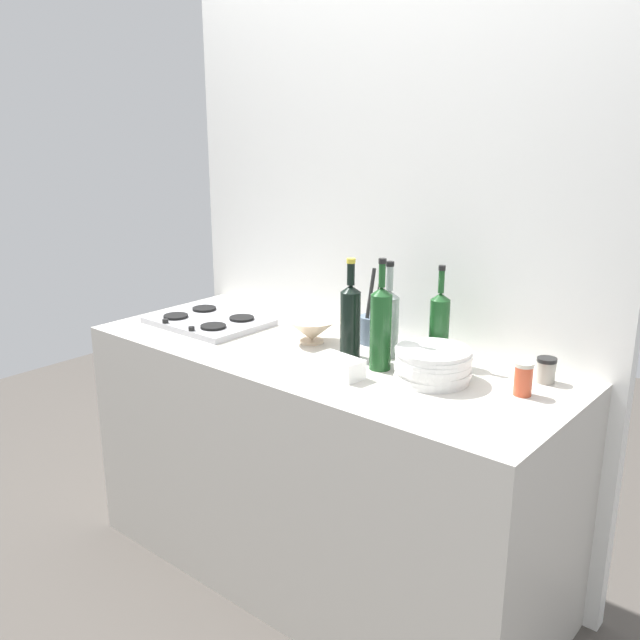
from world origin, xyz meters
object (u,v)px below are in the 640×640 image
Objects in this scene: mixing_bowl at (312,330)px; condiment_jar_front at (523,379)px; condiment_jar_rear at (546,370)px; wine_bottle_rightmost at (350,319)px; wine_bottle_mid_right at (389,321)px; utensil_crock at (373,327)px; butter_dish at (339,366)px; stovetop_hob at (209,321)px; wine_bottle_mid_left at (439,327)px; wine_bottle_leftmost at (380,327)px; plate_stack at (433,365)px.

condiment_jar_front is (0.82, 0.02, 0.00)m from mixing_bowl.
condiment_jar_rear is (0.01, 0.15, -0.01)m from condiment_jar_front.
condiment_jar_rear is (0.62, 0.21, -0.10)m from wine_bottle_rightmost.
wine_bottle_mid_right is 1.12× the size of utensil_crock.
condiment_jar_front is (0.52, 0.23, 0.02)m from butter_dish.
wine_bottle_mid_left is (0.95, 0.19, 0.11)m from stovetop_hob.
wine_bottle_mid_right is 4.18× the size of condiment_jar_rear.
wine_bottle_mid_right is 0.96× the size of wine_bottle_rightmost.
mixing_bowl is at bearing -169.64° from wine_bottle_mid_right.
wine_bottle_mid_left is 0.30m from wine_bottle_rightmost.
wine_bottle_mid_right reaches higher than condiment_jar_rear.
wine_bottle_mid_right is 1.71× the size of mixing_bowl.
condiment_jar_rear is at bearing 9.60° from wine_bottle_mid_left.
wine_bottle_mid_right is 2.06× the size of butter_dish.
condiment_jar_front is (0.51, -0.04, -0.07)m from wine_bottle_mid_right.
wine_bottle_rightmost is at bearing -150.80° from wine_bottle_mid_left.
wine_bottle_rightmost is 3.40× the size of condiment_jar_front.
condiment_jar_front reaches higher than condiment_jar_rear.
wine_bottle_mid_left is 0.96× the size of wine_bottle_rightmost.
butter_dish is (0.08, -0.17, -0.11)m from wine_bottle_rightmost.
mixing_bowl is (-0.36, 0.07, -0.10)m from wine_bottle_leftmost.
wine_bottle_mid_right is (-0.17, -0.05, -0.00)m from wine_bottle_mid_left.
wine_bottle_mid_left is 2.07× the size of butter_dish.
plate_stack is at bearing -142.77° from condiment_jar_rear.
wine_bottle_mid_left reaches higher than condiment_jar_front.
wine_bottle_mid_right is 0.54m from condiment_jar_rear.
wine_bottle_mid_left is at bearing 115.32° from plate_stack.
wine_bottle_rightmost reaches higher than wine_bottle_mid_left.
wine_bottle_leftmost reaches higher than condiment_jar_rear.
butter_dish is 1.58× the size of condiment_jar_front.
stovetop_hob is at bearing -169.82° from wine_bottle_mid_right.
stovetop_hob is 1.51× the size of utensil_crock.
wine_bottle_leftmost reaches higher than butter_dish.
wine_bottle_mid_right is at bearing -163.74° from wine_bottle_mid_left.
mixing_bowl is 1.20× the size of butter_dish.
utensil_crock is (0.65, 0.23, 0.05)m from stovetop_hob.
plate_stack is at bearing -1.18° from wine_bottle_rightmost.
wine_bottle_leftmost reaches higher than wine_bottle_rightmost.
mixing_bowl is at bearing 174.89° from plate_stack.
mixing_bowl is at bearing 10.07° from stovetop_hob.
wine_bottle_rightmost is 1.17× the size of utensil_crock.
stovetop_hob is 1.84× the size of plate_stack.
butter_dish is at bearing -71.28° from utensil_crock.
stovetop_hob is 1.34× the size of wine_bottle_mid_left.
mixing_bowl is at bearing 168.43° from wine_bottle_leftmost.
wine_bottle_mid_right is at bearing 10.36° from mixing_bowl.
utensil_crock is at bearing 169.09° from condiment_jar_front.
plate_stack is 0.21m from wine_bottle_leftmost.
wine_bottle_leftmost is 1.24× the size of utensil_crock.
wine_bottle_rightmost reaches higher than condiment_jar_rear.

